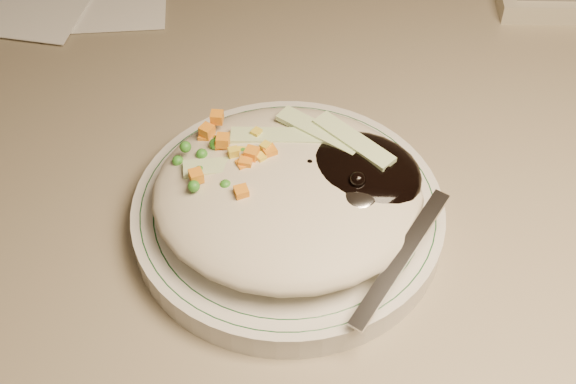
{
  "coord_description": "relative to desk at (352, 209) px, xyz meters",
  "views": [
    {
      "loc": [
        -0.03,
        0.81,
        1.2
      ],
      "look_at": [
        -0.06,
        1.19,
        0.78
      ],
      "focal_mm": 50.0,
      "sensor_mm": 36.0,
      "label": 1
    }
  ],
  "objects": [
    {
      "name": "plate_rim",
      "position": [
        -0.06,
        -0.19,
        0.22
      ],
      "size": [
        0.22,
        0.22,
        0.0
      ],
      "color": "#144723",
      "rests_on": "plate"
    },
    {
      "name": "plate",
      "position": [
        -0.06,
        -0.19,
        0.21
      ],
      "size": [
        0.23,
        0.23,
        0.02
      ],
      "primitive_type": "cylinder",
      "color": "silver",
      "rests_on": "desk"
    },
    {
      "name": "desk",
      "position": [
        0.0,
        0.0,
        0.0
      ],
      "size": [
        1.4,
        0.7,
        0.74
      ],
      "color": "gray",
      "rests_on": "ground"
    },
    {
      "name": "meal",
      "position": [
        -0.05,
        -0.19,
        0.24
      ],
      "size": [
        0.21,
        0.19,
        0.05
      ],
      "color": "#B8AE95",
      "rests_on": "plate"
    }
  ]
}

